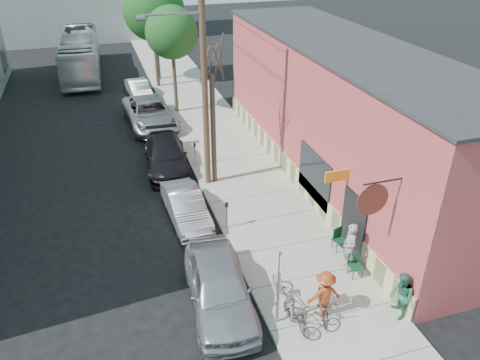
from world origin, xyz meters
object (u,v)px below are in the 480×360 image
object	(u,v)px
patio_chair_a	(339,240)
bus	(80,54)
parking_meter_far	(195,151)
car_2	(166,155)
utility_pole_near	(203,78)
car_0	(219,287)
car_1	(186,207)
car_3	(150,113)
patio_chair_b	(356,266)
sign_post	(279,281)
tree_bare	(213,130)
tree_leafy_far	(154,10)
car_4	(139,90)
parked_bike_b	(283,292)
cyclist	(325,294)
parking_meter_near	(227,211)
patron_grey	(349,247)
patron_green	(401,296)
tree_leafy_mid	(172,33)
parked_bike_a	(296,316)

from	to	relation	value
patio_chair_a	bus	distance (m)	29.63
parking_meter_far	car_2	bearing A→B (deg)	165.29
utility_pole_near	car_0	world-z (taller)	utility_pole_near
car_1	car_3	distance (m)	11.13
patio_chair_b	parking_meter_far	bearing A→B (deg)	112.21
car_1	patio_chair_b	bearing A→B (deg)	-51.22
sign_post	tree_bare	bearing A→B (deg)	87.32
tree_leafy_far	car_4	world-z (taller)	tree_leafy_far
utility_pole_near	car_3	world-z (taller)	utility_pole_near
parked_bike_b	cyclist	bearing A→B (deg)	-35.11
car_4	parking_meter_near	bearing A→B (deg)	-90.71
tree_leafy_far	car_4	size ratio (longest dim) A/B	1.94
patio_chair_b	patron_grey	bearing A→B (deg)	103.26
tree_bare	patio_chair_a	xyz separation A→B (m)	(3.23, -6.81, -2.24)
patron_green	patio_chair_b	bearing A→B (deg)	-156.98
car_1	bus	xyz separation A→B (m)	(-3.87, 24.16, 0.99)
car_3	patron_green	bearing A→B (deg)	-78.24
car_2	patron_green	bearing A→B (deg)	-63.34
patio_chair_b	tree_leafy_far	bearing A→B (deg)	99.64
sign_post	tree_leafy_mid	size ratio (longest dim) A/B	0.41
parked_bike_b	parking_meter_near	bearing A→B (deg)	99.76
parking_meter_far	car_4	bearing A→B (deg)	97.25
tree_bare	cyclist	distance (m)	10.00
parking_meter_far	parked_bike_b	xyz separation A→B (m)	(0.56, -10.84, -0.30)
tree_leafy_far	sign_post	bearing A→B (deg)	-90.94
patron_green	bus	bearing A→B (deg)	-149.98
patio_chair_a	cyclist	distance (m)	3.69
car_3	car_4	xyz separation A→B (m)	(-0.06, 5.46, -0.18)
car_2	car_3	xyz separation A→B (m)	(-0.00, 6.04, 0.09)
patron_green	car_2	bearing A→B (deg)	-143.39
car_4	utility_pole_near	bearing A→B (deg)	-88.74
sign_post	car_0	size ratio (longest dim) A/B	0.56
parking_meter_near	sign_post	bearing A→B (deg)	-88.96
tree_bare	patron_green	distance (m)	11.24
bus	patron_green	bearing A→B (deg)	-71.70
utility_pole_near	patio_chair_a	bearing A→B (deg)	-61.60
parking_meter_far	tree_leafy_mid	world-z (taller)	tree_leafy_mid
tree_leafy_far	parked_bike_b	xyz separation A→B (m)	(0.01, -26.60, -4.77)
parking_meter_near	parked_bike_a	xyz separation A→B (m)	(0.59, -5.87, -0.37)
parking_meter_far	car_0	size ratio (longest dim) A/B	0.25
car_0	car_4	world-z (taller)	car_0
parking_meter_far	patio_chair_b	bearing A→B (deg)	-70.76
patio_chair_b	car_1	xyz separation A→B (m)	(-5.05, 5.61, 0.08)
sign_post	car_4	size ratio (longest dim) A/B	0.71
utility_pole_near	tree_leafy_far	xyz separation A→B (m)	(0.41, 17.75, 0.04)
parking_meter_near	parked_bike_a	size ratio (longest dim) A/B	0.81
parking_meter_near	car_3	size ratio (longest dim) A/B	0.21
parking_meter_near	parking_meter_far	world-z (taller)	same
patio_chair_a	patron_grey	size ratio (longest dim) A/B	0.45
patio_chair_a	parking_meter_near	bearing A→B (deg)	125.42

